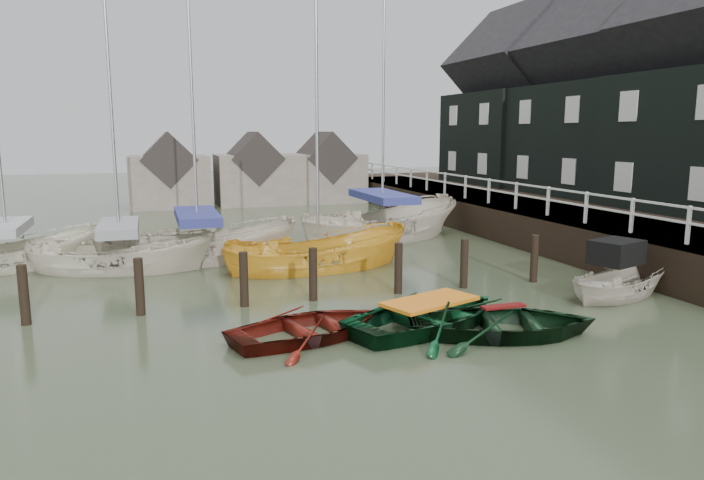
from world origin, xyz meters
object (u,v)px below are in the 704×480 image
object	(u,v)px
sailboat_d	(382,238)
sailboat_e	(9,267)
sailboat_a	(121,268)
sailboat_b	(199,259)
rowboat_red	(311,337)
rowboat_green	(429,328)
sailboat_c	(318,268)
rowboat_dkgreen	(502,335)
motorboat	(618,292)

from	to	relation	value
sailboat_d	sailboat_e	xyz separation A→B (m)	(-13.50, -1.57, 0.00)
sailboat_a	sailboat_e	distance (m)	3.71
sailboat_a	sailboat_b	xyz separation A→B (m)	(2.48, 0.66, -0.00)
rowboat_red	sailboat_b	world-z (taller)	sailboat_b
rowboat_red	rowboat_green	distance (m)	2.71
sailboat_a	sailboat_c	world-z (taller)	sailboat_a
rowboat_green	sailboat_e	xyz separation A→B (m)	(-10.30, 9.90, 0.06)
rowboat_red	sailboat_e	world-z (taller)	sailboat_e
rowboat_red	sailboat_b	bearing A→B (deg)	-5.27
sailboat_c	sailboat_d	xyz separation A→B (m)	(3.96, 4.60, 0.05)
rowboat_red	rowboat_dkgreen	size ratio (longest dim) A/B	0.89
motorboat	sailboat_b	world-z (taller)	sailboat_b
rowboat_green	sailboat_d	bearing A→B (deg)	-35.98
sailboat_c	sailboat_a	bearing A→B (deg)	68.88
sailboat_a	sailboat_e	world-z (taller)	sailboat_a
motorboat	sailboat_d	world-z (taller)	sailboat_d
sailboat_a	sailboat_b	size ratio (longest dim) A/B	0.92
motorboat	sailboat_c	distance (m)	8.99
sailboat_c	sailboat_d	world-z (taller)	sailboat_d
sailboat_b	sailboat_c	bearing A→B (deg)	-118.58
rowboat_green	motorboat	bearing A→B (deg)	-101.23
rowboat_dkgreen	sailboat_a	world-z (taller)	sailboat_a
sailboat_d	sailboat_b	bearing A→B (deg)	88.34
sailboat_c	sailboat_d	size ratio (longest dim) A/B	0.76
rowboat_green	sailboat_d	size ratio (longest dim) A/B	0.32
sailboat_a	sailboat_c	xyz separation A→B (m)	(6.08, -1.68, -0.05)
rowboat_dkgreen	sailboat_c	world-z (taller)	sailboat_c
sailboat_c	sailboat_e	xyz separation A→B (m)	(-9.54, 3.03, 0.05)
rowboat_dkgreen	motorboat	world-z (taller)	motorboat
sailboat_a	rowboat_green	bearing A→B (deg)	-126.93
sailboat_a	sailboat_d	size ratio (longest dim) A/B	0.76
rowboat_red	motorboat	world-z (taller)	motorboat
sailboat_a	sailboat_b	world-z (taller)	sailboat_b
sailboat_a	sailboat_c	size ratio (longest dim) A/B	1.00
sailboat_d	rowboat_green	bearing A→B (deg)	146.20
rowboat_red	sailboat_a	size ratio (longest dim) A/B	0.36
rowboat_dkgreen	sailboat_e	world-z (taller)	sailboat_e
sailboat_b	sailboat_c	size ratio (longest dim) A/B	1.08
rowboat_red	sailboat_c	size ratio (longest dim) A/B	0.36
sailboat_b	sailboat_e	world-z (taller)	sailboat_b
rowboat_green	sailboat_c	world-z (taller)	sailboat_c
rowboat_red	sailboat_b	xyz separation A→B (m)	(-1.66, 9.05, 0.06)
rowboat_dkgreen	sailboat_d	distance (m)	12.57
sailboat_a	motorboat	bearing A→B (deg)	-106.08
rowboat_green	sailboat_b	size ratio (longest dim) A/B	0.38
rowboat_dkgreen	sailboat_e	distance (m)	15.88
sailboat_b	sailboat_c	world-z (taller)	sailboat_b
sailboat_c	sailboat_e	distance (m)	10.01
sailboat_e	sailboat_c	bearing A→B (deg)	-127.34
rowboat_dkgreen	sailboat_d	world-z (taller)	sailboat_d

